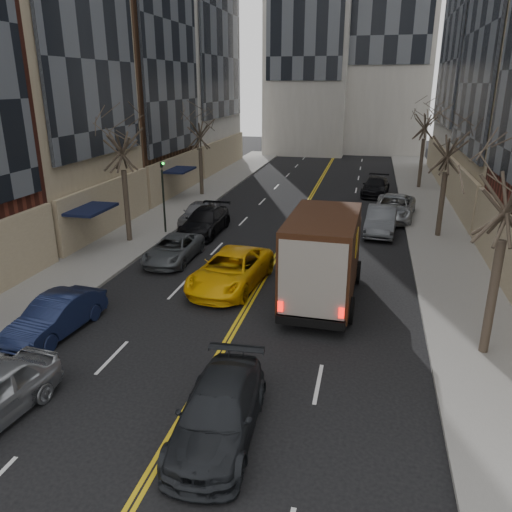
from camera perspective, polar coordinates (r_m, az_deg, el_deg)
The scene contains 18 objects.
sidewalk_left at distance 36.19m, azimuth -9.57°, elevation 4.98°, with size 4.00×66.00×0.15m, color slate.
sidewalk_right at distance 33.83m, azimuth 19.99°, elevation 3.07°, with size 4.00×66.00×0.15m, color slate.
tree_lf_mid at distance 28.78m, azimuth -15.30°, elevation 14.14°, with size 3.20×3.20×8.91m.
tree_lf_far at distance 40.74m, azimuth -6.50°, elevation 15.18°, with size 3.20×3.20×8.12m.
tree_rt_mid at distance 30.78m, azimuth 21.33°, elevation 13.02°, with size 3.20×3.20×8.32m.
tree_rt_far at distance 45.62m, azimuth 18.95°, elevation 15.64°, with size 3.20×3.20×9.11m.
traffic_signal at distance 30.48m, azimuth -10.58°, elevation 7.55°, with size 0.29×0.26×4.70m.
ups_truck at distance 20.95m, azimuth 7.72°, elevation -0.12°, with size 3.06×7.14×3.87m.
observer_sedan at distance 13.63m, azimuth -4.30°, elevation -17.38°, with size 2.25×5.01×1.42m.
taxi at distance 22.60m, azimuth -2.91°, elevation -1.62°, with size 2.63×5.70×1.58m, color #F0B10A.
pedestrian at distance 21.24m, azimuth 4.66°, elevation -2.73°, with size 0.66×0.43×1.81m, color black.
parked_lf_b at distance 19.90m, azimuth -21.85°, elevation -6.33°, with size 1.50×4.31×1.42m, color #101734.
parked_lf_c at distance 26.25m, azimuth -9.42°, elevation 0.79°, with size 2.11×4.58×1.27m, color #4A4D51.
parked_lf_d at distance 30.87m, azimuth -5.84°, elevation 3.98°, with size 2.12×5.22×1.52m, color black.
parked_lf_e at distance 33.23m, azimuth -6.63°, elevation 4.96°, with size 1.66×4.13×1.41m, color #A9AAB0.
parked_rt_a at distance 31.66m, azimuth 14.11°, elevation 3.99°, with size 1.72×4.94×1.63m, color #4C5054.
parked_rt_b at distance 35.29m, azimuth 15.44°, elevation 5.38°, with size 2.63×5.69×1.58m, color #AEB2B6.
parked_rt_c at distance 42.60m, azimuth 13.52°, elevation 7.74°, with size 2.01×4.95×1.44m, color black.
Camera 1 is at (4.59, -5.38, 8.84)m, focal length 35.00 mm.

